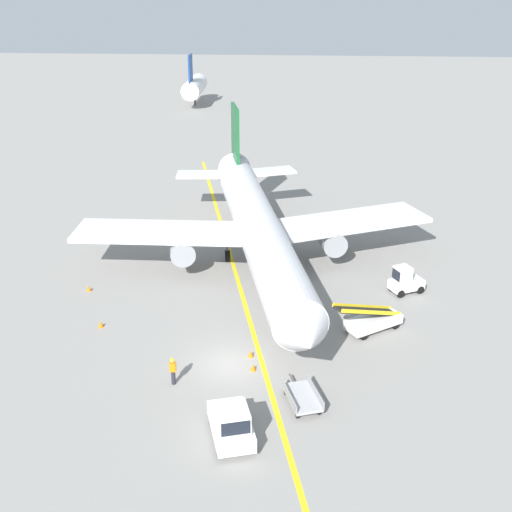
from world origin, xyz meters
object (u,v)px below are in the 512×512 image
(pushback_tug, at_px, (232,424))
(baggage_cart_loaded, at_px, (302,397))
(ground_crew_marshaller, at_px, (173,370))
(safety_cone_nose_left, at_px, (251,354))
(airliner, at_px, (258,227))
(safety_cone_wingtip_right, at_px, (89,288))
(safety_cone_nose_right, at_px, (253,367))
(belt_loader_forward_hold, at_px, (372,320))
(baggage_tug_near_wing, at_px, (405,281))
(safety_cone_wingtip_left, at_px, (101,324))

(pushback_tug, bearing_deg, baggage_cart_loaded, 42.56)
(ground_crew_marshaller, distance_m, safety_cone_nose_left, 5.24)
(airliner, bearing_deg, ground_crew_marshaller, -102.95)
(ground_crew_marshaller, relative_size, safety_cone_wingtip_right, 3.86)
(safety_cone_nose_left, height_order, safety_cone_wingtip_right, same)
(airliner, distance_m, baggage_cart_loaded, 18.20)
(baggage_cart_loaded, bearing_deg, ground_crew_marshaller, 169.06)
(baggage_cart_loaded, height_order, safety_cone_nose_right, baggage_cart_loaded)
(ground_crew_marshaller, bearing_deg, safety_cone_wingtip_right, 126.59)
(belt_loader_forward_hold, bearing_deg, baggage_cart_loaded, -118.70)
(pushback_tug, distance_m, belt_loader_forward_hold, 13.96)
(baggage_tug_near_wing, bearing_deg, safety_cone_nose_left, -138.34)
(baggage_tug_near_wing, height_order, belt_loader_forward_hold, belt_loader_forward_hold)
(baggage_tug_near_wing, xyz_separation_m, safety_cone_wingtip_left, (-20.59, -6.41, -0.71))
(baggage_cart_loaded, relative_size, safety_cone_wingtip_right, 8.68)
(safety_cone_wingtip_left, bearing_deg, safety_cone_nose_left, -16.17)
(safety_cone_wingtip_left, bearing_deg, safety_cone_nose_right, -22.98)
(belt_loader_forward_hold, bearing_deg, ground_crew_marshaller, -149.88)
(pushback_tug, height_order, ground_crew_marshaller, pushback_tug)
(baggage_cart_loaded, height_order, safety_cone_wingtip_left, baggage_cart_loaded)
(airliner, xyz_separation_m, safety_cone_wingtip_left, (-9.67, -10.14, -3.20))
(ground_crew_marshaller, xyz_separation_m, safety_cone_wingtip_left, (-5.94, 6.06, -0.69))
(pushback_tug, bearing_deg, ground_crew_marshaller, 129.40)
(airliner, xyz_separation_m, safety_cone_nose_right, (0.69, -14.53, -3.20))
(safety_cone_nose_left, relative_size, safety_cone_nose_right, 1.00)
(baggage_cart_loaded, bearing_deg, pushback_tug, -137.44)
(safety_cone_nose_right, xyz_separation_m, safety_cone_wingtip_left, (-10.35, 4.39, 0.00))
(baggage_cart_loaded, height_order, safety_cone_wingtip_right, baggage_cart_loaded)
(baggage_tug_near_wing, distance_m, safety_cone_nose_right, 14.89)
(pushback_tug, height_order, safety_cone_nose_left, pushback_tug)
(ground_crew_marshaller, distance_m, safety_cone_wingtip_left, 8.51)
(airliner, xyz_separation_m, ground_crew_marshaller, (-3.72, -16.20, -2.51))
(belt_loader_forward_hold, height_order, ground_crew_marshaller, belt_loader_forward_hold)
(belt_loader_forward_hold, bearing_deg, safety_cone_wingtip_right, 167.80)
(airliner, distance_m, pushback_tug, 20.95)
(safety_cone_nose_left, relative_size, safety_cone_wingtip_left, 1.00)
(baggage_tug_near_wing, distance_m, safety_cone_nose_left, 14.06)
(safety_cone_wingtip_right, bearing_deg, safety_cone_wingtip_left, -65.29)
(airliner, relative_size, safety_cone_wingtip_left, 79.65)
(pushback_tug, height_order, baggage_tug_near_wing, pushback_tug)
(airliner, xyz_separation_m, pushback_tug, (0.06, -20.80, -2.42))
(airliner, height_order, safety_cone_wingtip_right, airliner)
(ground_crew_marshaller, height_order, safety_cone_nose_left, ground_crew_marshaller)
(belt_loader_forward_hold, height_order, safety_cone_nose_left, belt_loader_forward_hold)
(airliner, bearing_deg, safety_cone_nose_right, -87.29)
(ground_crew_marshaller, xyz_separation_m, safety_cone_nose_left, (4.15, 3.13, -0.69))
(ground_crew_marshaller, relative_size, safety_cone_nose_left, 3.86)
(safety_cone_nose_left, bearing_deg, safety_cone_wingtip_left, 163.83)
(airliner, height_order, baggage_cart_loaded, airliner)
(safety_cone_wingtip_left, relative_size, safety_cone_wingtip_right, 1.00)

